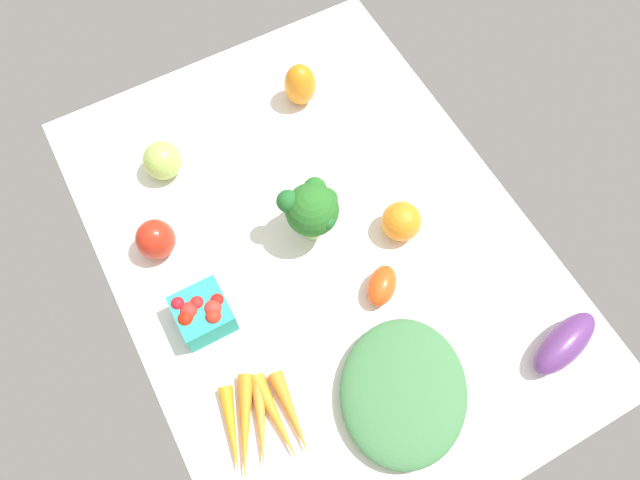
{
  "coord_description": "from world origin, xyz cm",
  "views": [
    {
      "loc": [
        -42.11,
        22.92,
        106.69
      ],
      "look_at": [
        0.0,
        0.0,
        4.0
      ],
      "focal_mm": 34.06,
      "sensor_mm": 36.0,
      "label": 1
    }
  ],
  "objects_px": {
    "heirloom_tomato_green": "(162,161)",
    "heirloom_tomato_orange": "(401,221)",
    "roma_tomato": "(382,286)",
    "carrot_bunch": "(262,422)",
    "broccoli_head": "(310,209)",
    "leafy_greens_clump": "(404,391)",
    "eggplant": "(564,343)",
    "bell_pepper_orange": "(300,85)",
    "berry_basket": "(202,313)",
    "bell_pepper_red": "(156,239)"
  },
  "relations": [
    {
      "from": "heirloom_tomato_green",
      "to": "heirloom_tomato_orange",
      "type": "distance_m",
      "value": 0.48
    },
    {
      "from": "roma_tomato",
      "to": "carrot_bunch",
      "type": "distance_m",
      "value": 0.31
    },
    {
      "from": "broccoli_head",
      "to": "carrot_bunch",
      "type": "xyz_separation_m",
      "value": [
        -0.28,
        0.24,
        -0.08
      ]
    },
    {
      "from": "broccoli_head",
      "to": "leafy_greens_clump",
      "type": "xyz_separation_m",
      "value": [
        -0.35,
        0.01,
        -0.06
      ]
    },
    {
      "from": "broccoli_head",
      "to": "eggplant",
      "type": "bearing_deg",
      "value": -146.18
    },
    {
      "from": "carrot_bunch",
      "to": "heirloom_tomato_orange",
      "type": "bearing_deg",
      "value": -63.26
    },
    {
      "from": "broccoli_head",
      "to": "bell_pepper_orange",
      "type": "bearing_deg",
      "value": -24.17
    },
    {
      "from": "berry_basket",
      "to": "eggplant",
      "type": "bearing_deg",
      "value": -123.31
    },
    {
      "from": "berry_basket",
      "to": "roma_tomato",
      "type": "bearing_deg",
      "value": -108.63
    },
    {
      "from": "heirloom_tomato_orange",
      "to": "eggplant",
      "type": "distance_m",
      "value": 0.35
    },
    {
      "from": "broccoli_head",
      "to": "bell_pepper_red",
      "type": "distance_m",
      "value": 0.29
    },
    {
      "from": "bell_pepper_red",
      "to": "carrot_bunch",
      "type": "height_order",
      "value": "bell_pepper_red"
    },
    {
      "from": "bell_pepper_red",
      "to": "leafy_greens_clump",
      "type": "height_order",
      "value": "bell_pepper_red"
    },
    {
      "from": "bell_pepper_red",
      "to": "roma_tomato",
      "type": "bearing_deg",
      "value": -130.12
    },
    {
      "from": "heirloom_tomato_green",
      "to": "carrot_bunch",
      "type": "bearing_deg",
      "value": 174.77
    },
    {
      "from": "broccoli_head",
      "to": "leafy_greens_clump",
      "type": "distance_m",
      "value": 0.35
    },
    {
      "from": "bell_pepper_orange",
      "to": "bell_pepper_red",
      "type": "bearing_deg",
      "value": 114.67
    },
    {
      "from": "roma_tomato",
      "to": "heirloom_tomato_green",
      "type": "bearing_deg",
      "value": -101.93
    },
    {
      "from": "heirloom_tomato_orange",
      "to": "roma_tomato",
      "type": "bearing_deg",
      "value": 133.19
    },
    {
      "from": "carrot_bunch",
      "to": "broccoli_head",
      "type": "bearing_deg",
      "value": -41.12
    },
    {
      "from": "bell_pepper_orange",
      "to": "eggplant",
      "type": "bearing_deg",
      "value": -168.1
    },
    {
      "from": "heirloom_tomato_green",
      "to": "bell_pepper_orange",
      "type": "distance_m",
      "value": 0.32
    },
    {
      "from": "berry_basket",
      "to": "heirloom_tomato_green",
      "type": "bearing_deg",
      "value": -10.1
    },
    {
      "from": "bell_pepper_red",
      "to": "carrot_bunch",
      "type": "distance_m",
      "value": 0.38
    },
    {
      "from": "leafy_greens_clump",
      "to": "bell_pepper_red",
      "type": "bearing_deg",
      "value": 29.73
    },
    {
      "from": "heirloom_tomato_orange",
      "to": "carrot_bunch",
      "type": "relative_size",
      "value": 0.44
    },
    {
      "from": "heirloom_tomato_green",
      "to": "berry_basket",
      "type": "xyz_separation_m",
      "value": [
        -0.32,
        0.06,
        -0.0
      ]
    },
    {
      "from": "eggplant",
      "to": "leafy_greens_clump",
      "type": "bearing_deg",
      "value": -26.35
    },
    {
      "from": "bell_pepper_orange",
      "to": "bell_pepper_red",
      "type": "xyz_separation_m",
      "value": [
        -0.18,
        0.4,
        -0.01
      ]
    },
    {
      "from": "bell_pepper_orange",
      "to": "berry_basket",
      "type": "relative_size",
      "value": 1.1
    },
    {
      "from": "broccoli_head",
      "to": "heirloom_tomato_orange",
      "type": "distance_m",
      "value": 0.18
    },
    {
      "from": "heirloom_tomato_green",
      "to": "eggplant",
      "type": "distance_m",
      "value": 0.81
    },
    {
      "from": "bell_pepper_red",
      "to": "heirloom_tomato_orange",
      "type": "xyz_separation_m",
      "value": [
        -0.18,
        -0.42,
        -0.0
      ]
    },
    {
      "from": "roma_tomato",
      "to": "carrot_bunch",
      "type": "height_order",
      "value": "roma_tomato"
    },
    {
      "from": "heirloom_tomato_green",
      "to": "leafy_greens_clump",
      "type": "bearing_deg",
      "value": -163.32
    },
    {
      "from": "carrot_bunch",
      "to": "bell_pepper_red",
      "type": "bearing_deg",
      "value": 4.09
    },
    {
      "from": "leafy_greens_clump",
      "to": "carrot_bunch",
      "type": "xyz_separation_m",
      "value": [
        0.07,
        0.23,
        -0.01
      ]
    },
    {
      "from": "eggplant",
      "to": "roma_tomato",
      "type": "relative_size",
      "value": 1.86
    },
    {
      "from": "heirloom_tomato_green",
      "to": "eggplant",
      "type": "relative_size",
      "value": 0.51
    },
    {
      "from": "heirloom_tomato_orange",
      "to": "eggplant",
      "type": "height_order",
      "value": "heirloom_tomato_orange"
    },
    {
      "from": "broccoli_head",
      "to": "berry_basket",
      "type": "relative_size",
      "value": 1.54
    },
    {
      "from": "heirloom_tomato_orange",
      "to": "berry_basket",
      "type": "distance_m",
      "value": 0.4
    },
    {
      "from": "broccoli_head",
      "to": "bell_pepper_red",
      "type": "height_order",
      "value": "broccoli_head"
    },
    {
      "from": "bell_pepper_orange",
      "to": "eggplant",
      "type": "relative_size",
      "value": 0.68
    },
    {
      "from": "eggplant",
      "to": "carrot_bunch",
      "type": "height_order",
      "value": "eggplant"
    },
    {
      "from": "berry_basket",
      "to": "bell_pepper_red",
      "type": "bearing_deg",
      "value": 6.19
    },
    {
      "from": "broccoli_head",
      "to": "bell_pepper_red",
      "type": "bearing_deg",
      "value": 68.86
    },
    {
      "from": "bell_pepper_orange",
      "to": "leafy_greens_clump",
      "type": "relative_size",
      "value": 0.4
    },
    {
      "from": "bell_pepper_orange",
      "to": "roma_tomato",
      "type": "height_order",
      "value": "bell_pepper_orange"
    },
    {
      "from": "bell_pepper_red",
      "to": "leafy_greens_clump",
      "type": "bearing_deg",
      "value": -150.27
    }
  ]
}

